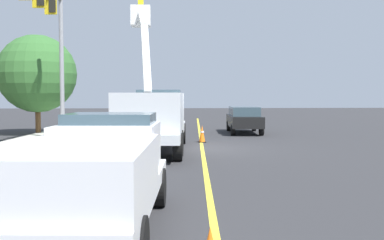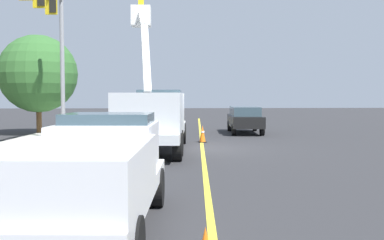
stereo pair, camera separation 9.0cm
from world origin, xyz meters
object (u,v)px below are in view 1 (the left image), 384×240
object	(u,v)px
passing_minivan	(244,118)
traffic_cone_mid_front	(202,134)
utility_bucket_truck	(154,114)
service_pickup_truck	(95,171)
traffic_signal_mast	(51,27)

from	to	relation	value
passing_minivan	traffic_cone_mid_front	xyz separation A→B (m)	(-5.24, 3.13, -0.54)
utility_bucket_truck	service_pickup_truck	bearing A→B (deg)	176.36
service_pickup_truck	traffic_cone_mid_front	bearing A→B (deg)	-12.06
service_pickup_truck	traffic_signal_mast	world-z (taller)	traffic_signal_mast
utility_bucket_truck	traffic_signal_mast	world-z (taller)	traffic_signal_mast
utility_bucket_truck	traffic_cone_mid_front	size ratio (longest dim) A/B	9.50
service_pickup_truck	traffic_signal_mast	bearing A→B (deg)	17.38
utility_bucket_truck	traffic_signal_mast	xyz separation A→B (m)	(2.16, 4.94, 4.07)
utility_bucket_truck	service_pickup_truck	world-z (taller)	utility_bucket_truck
traffic_cone_mid_front	utility_bucket_truck	bearing A→B (deg)	142.82
traffic_cone_mid_front	traffic_signal_mast	world-z (taller)	traffic_signal_mast
utility_bucket_truck	traffic_cone_mid_front	distance (m)	4.09
passing_minivan	traffic_signal_mast	size ratio (longest dim) A/B	0.60
traffic_cone_mid_front	traffic_signal_mast	size ratio (longest dim) A/B	0.11
passing_minivan	traffic_signal_mast	distance (m)	13.02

